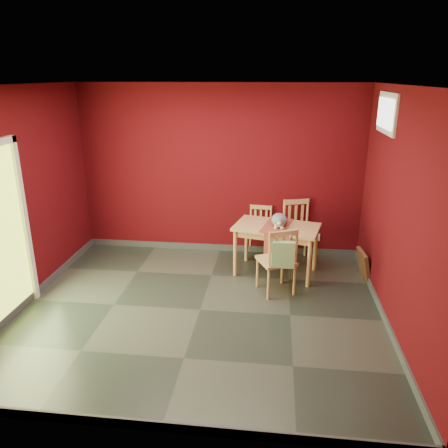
# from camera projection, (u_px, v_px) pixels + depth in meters

# --- Properties ---
(ground) EXTENTS (4.50, 4.50, 0.00)m
(ground) POSITION_uv_depth(u_px,v_px,m) (200.00, 310.00, 5.49)
(ground) COLOR #2D342D
(ground) RESTS_ON ground
(room_shell) EXTENTS (4.50, 4.50, 4.50)m
(room_shell) POSITION_uv_depth(u_px,v_px,m) (200.00, 306.00, 5.48)
(room_shell) COLOR #4D080D
(room_shell) RESTS_ON ground
(doorway) EXTENTS (0.06, 1.01, 2.13)m
(doorway) POSITION_uv_depth(u_px,v_px,m) (1.00, 229.00, 5.00)
(doorway) COLOR #B7D838
(doorway) RESTS_ON ground
(window) EXTENTS (0.05, 0.90, 0.50)m
(window) POSITION_uv_depth(u_px,v_px,m) (387.00, 113.00, 5.42)
(window) COLOR white
(window) RESTS_ON room_shell
(outlet_plate) EXTENTS (0.08, 0.02, 0.12)m
(outlet_plate) POSITION_uv_depth(u_px,v_px,m) (317.00, 237.00, 7.09)
(outlet_plate) COLOR silver
(outlet_plate) RESTS_ON room_shell
(dining_table) EXTENTS (1.31, 0.94, 0.74)m
(dining_table) POSITION_uv_depth(u_px,v_px,m) (277.00, 232.00, 6.31)
(dining_table) COLOR tan
(dining_table) RESTS_ON ground
(table_runner) EXTENTS (0.50, 0.79, 0.37)m
(table_runner) POSITION_uv_depth(u_px,v_px,m) (277.00, 232.00, 6.19)
(table_runner) COLOR #993D2E
(table_runner) RESTS_ON dining_table
(chair_far_left) EXTENTS (0.42, 0.42, 0.82)m
(chair_far_left) POSITION_uv_depth(u_px,v_px,m) (259.00, 231.00, 7.03)
(chair_far_left) COLOR tan
(chair_far_left) RESTS_ON ground
(chair_far_right) EXTENTS (0.56, 0.56, 0.96)m
(chair_far_right) POSITION_uv_depth(u_px,v_px,m) (298.00, 231.00, 6.83)
(chair_far_right) COLOR tan
(chair_far_right) RESTS_ON ground
(chair_near) EXTENTS (0.58, 0.58, 0.94)m
(chair_near) POSITION_uv_depth(u_px,v_px,m) (278.00, 260.00, 5.78)
(chair_near) COLOR tan
(chair_near) RESTS_ON ground
(tote_bag) EXTENTS (0.29, 0.18, 0.41)m
(tote_bag) POSITION_uv_depth(u_px,v_px,m) (283.00, 254.00, 5.52)
(tote_bag) COLOR #83B272
(tote_bag) RESTS_ON chair_near
(cat) EXTENTS (0.37, 0.52, 0.23)m
(cat) POSITION_uv_depth(u_px,v_px,m) (279.00, 218.00, 6.27)
(cat) COLOR slate
(cat) RESTS_ON table_runner
(picture_frame) EXTENTS (0.18, 0.43, 0.42)m
(picture_frame) POSITION_uv_depth(u_px,v_px,m) (363.00, 265.00, 6.27)
(picture_frame) COLOR brown
(picture_frame) RESTS_ON ground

